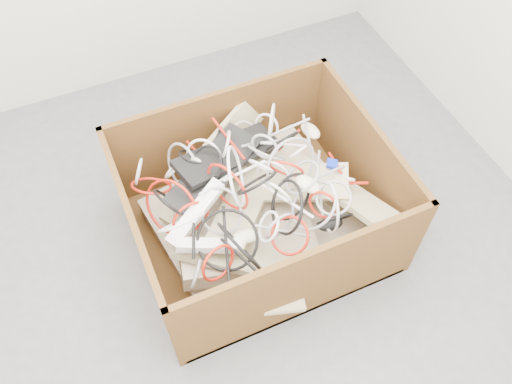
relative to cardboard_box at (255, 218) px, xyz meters
name	(u,v)px	position (x,y,z in m)	size (l,w,h in m)	color
ground	(233,289)	(-0.20, -0.22, -0.14)	(3.00, 3.00, 0.00)	#4C4D4F
room_shell	(214,63)	(-0.20, -0.22, 1.11)	(3.04, 3.04, 2.50)	beige
cardboard_box	(255,218)	(0.00, 0.00, 0.00)	(1.06, 0.89, 0.51)	#3F270F
keyboard_pile	(257,191)	(0.03, 0.04, 0.14)	(0.92, 0.97, 0.32)	#C4B78A
mice_scatter	(265,187)	(0.04, -0.01, 0.22)	(0.68, 0.54, 0.21)	beige
power_strip_left	(196,213)	(-0.27, -0.03, 0.24)	(0.31, 0.06, 0.04)	white
power_strip_right	(209,245)	(-0.27, -0.17, 0.21)	(0.25, 0.05, 0.04)	white
vga_plug	(332,164)	(0.35, -0.02, 0.23)	(0.04, 0.04, 0.02)	#0C24B8
cable_tangle	(246,190)	(-0.05, -0.03, 0.27)	(0.93, 0.80, 0.46)	#B31B0C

